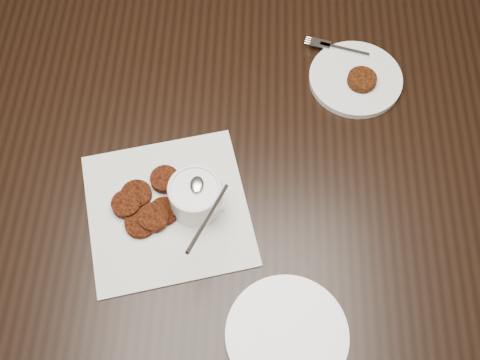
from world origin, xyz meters
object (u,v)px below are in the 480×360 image
table (253,247)px  plate_with_patty (356,77)px  napkin (168,209)px  plate_empty (287,335)px  sauce_ramekin (194,188)px

table → plate_with_patty: plate_with_patty is taller
table → napkin: (-0.16, -0.09, 0.38)m
napkin → plate_empty: 0.30m
plate_with_patty → plate_empty: bearing=-105.0°
napkin → plate_with_patty: bearing=40.6°
plate_empty → napkin: bearing=134.2°
napkin → plate_with_patty: 0.46m
table → sauce_ramekin: size_ratio=11.43×
napkin → sauce_ramekin: size_ratio=2.18×
table → sauce_ramekin: bearing=-144.9°
table → sauce_ramekin: 0.46m
napkin → sauce_ramekin: sauce_ramekin is taller
table → napkin: napkin is taller
sauce_ramekin → plate_with_patty: 0.42m
plate_empty → table: bearing=100.4°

